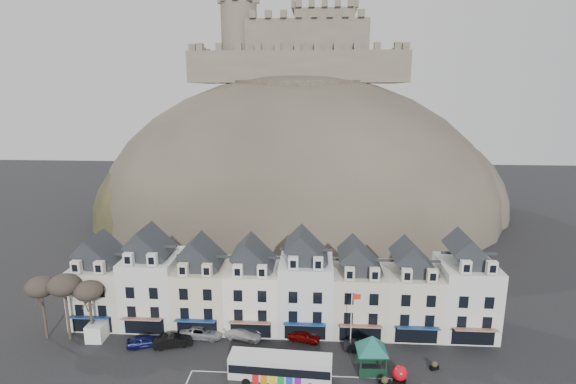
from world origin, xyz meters
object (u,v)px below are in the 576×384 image
(bus_shelter, at_px, (372,344))
(car_white, at_px, (243,333))
(car_silver, at_px, (202,332))
(red_buoy, at_px, (400,374))
(bus, at_px, (280,367))
(car_charcoal, at_px, (360,346))
(flagpole, at_px, (352,318))
(car_navy, at_px, (145,341))
(white_van, at_px, (101,327))
(car_black, at_px, (173,341))
(car_maroon, at_px, (304,335))

(bus_shelter, relative_size, car_white, 1.41)
(bus_shelter, bearing_deg, car_silver, 161.79)
(red_buoy, distance_m, car_white, 19.63)
(bus, distance_m, car_white, 9.85)
(car_silver, xyz_separation_m, car_white, (5.20, -0.02, -0.06))
(bus_shelter, height_order, car_charcoal, bus_shelter)
(car_white, bearing_deg, red_buoy, -99.09)
(bus_shelter, bearing_deg, flagpole, 115.36)
(bus, height_order, car_silver, bus)
(red_buoy, height_order, car_silver, red_buoy)
(car_navy, height_order, car_charcoal, car_navy)
(white_van, height_order, car_silver, white_van)
(bus, distance_m, flagpole, 10.43)
(red_buoy, relative_size, car_black, 0.44)
(car_navy, relative_size, car_maroon, 1.03)
(red_buoy, bearing_deg, car_maroon, 143.58)
(flagpole, distance_m, car_silver, 19.00)
(red_buoy, xyz_separation_m, car_navy, (-29.66, 5.19, -0.31))
(car_black, bearing_deg, car_navy, 75.65)
(red_buoy, bearing_deg, car_silver, 161.71)
(bus, distance_m, white_van, 24.91)
(car_maroon, bearing_deg, car_black, 111.39)
(bus_shelter, xyz_separation_m, car_charcoal, (-0.90, 3.81, -2.68))
(bus_shelter, bearing_deg, car_white, 157.00)
(car_silver, relative_size, car_charcoal, 1.39)
(car_navy, distance_m, car_charcoal, 26.01)
(car_silver, bearing_deg, bus, -124.61)
(red_buoy, xyz_separation_m, white_van, (-36.26, 7.48, 0.04))
(bus_shelter, xyz_separation_m, flagpole, (-1.95, 3.64, 1.04))
(car_navy, distance_m, car_white, 11.86)
(car_navy, bearing_deg, car_black, -105.16)
(white_van, xyz_separation_m, car_navy, (6.59, -2.29, -0.35))
(red_buoy, bearing_deg, car_black, 168.42)
(car_navy, xyz_separation_m, car_silver, (6.40, 2.50, 0.02))
(white_van, height_order, car_maroon, white_van)
(bus_shelter, relative_size, white_van, 1.40)
(white_van, relative_size, car_black, 1.04)
(car_white, xyz_separation_m, car_charcoal, (14.40, -1.80, -0.06))
(white_van, bearing_deg, car_silver, -0.60)
(bus, xyz_separation_m, red_buoy, (12.67, 0.51, -0.67))
(bus, relative_size, white_van, 2.31)
(bus_shelter, distance_m, car_white, 16.51)
(bus, bearing_deg, car_charcoal, 38.56)
(car_black, height_order, car_silver, car_black)
(car_navy, bearing_deg, car_charcoal, -106.94)
(bus_shelter, xyz_separation_m, white_van, (-33.49, 5.42, -2.23))
(white_van, distance_m, car_silver, 13.00)
(red_buoy, relative_size, car_navy, 0.47)
(bus, distance_m, car_charcoal, 11.09)
(flagpole, xyz_separation_m, car_white, (-13.35, 1.97, -3.66))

